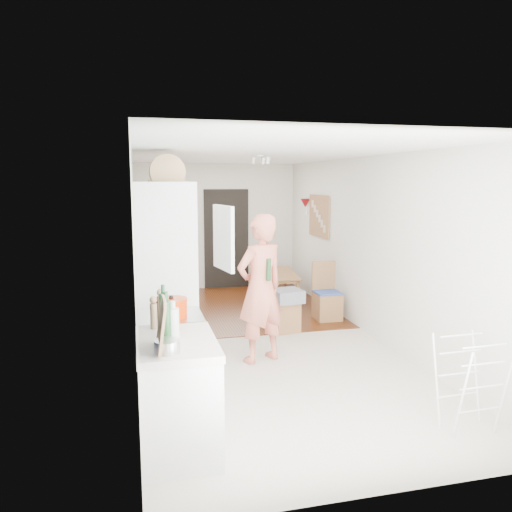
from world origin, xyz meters
name	(u,v)px	position (x,y,z in m)	size (l,w,h in m)	color
room_shell	(258,250)	(0.00, 0.00, 1.25)	(3.20, 7.00, 2.50)	silver
floor	(258,340)	(0.00, 0.00, 0.00)	(3.20, 7.00, 0.01)	#C0B4A2
wood_floor_overlay	(233,307)	(0.00, 1.85, 0.01)	(3.20, 3.30, 0.01)	#5F2C0B
sage_wall_panel	(134,217)	(-1.59, -2.00, 1.85)	(0.02, 3.00, 1.30)	gray
tile_splashback	(138,314)	(-1.59, -2.55, 1.15)	(0.02, 1.90, 0.50)	black
doorway_recess	(226,239)	(0.20, 3.48, 1.00)	(0.90, 0.04, 2.00)	black
base_cabinet	(178,399)	(-1.30, -2.55, 0.43)	(0.60, 0.90, 0.86)	white
worktop	(177,343)	(-1.30, -2.55, 0.89)	(0.62, 0.92, 0.06)	#F4E3D0
range_cooker	(171,364)	(-1.30, -1.80, 0.44)	(0.60, 0.60, 0.88)	white
cooker_top	(170,317)	(-1.30, -1.80, 0.90)	(0.60, 0.60, 0.04)	#B3B2B5
fridge_housing	(166,278)	(-1.27, -0.78, 1.07)	(0.66, 0.66, 2.15)	white
fridge_door	(223,238)	(-0.66, -1.08, 1.55)	(0.56, 0.04, 0.70)	white
fridge_interior	(192,236)	(-0.96, -0.78, 1.55)	(0.02, 0.52, 0.66)	white
pinboard	(319,216)	(1.58, 1.90, 1.55)	(0.03, 0.90, 0.70)	tan
pinboard_frame	(319,216)	(1.57, 1.90, 1.55)	(0.01, 0.94, 0.74)	olive
wall_sconce	(305,203)	(1.54, 2.55, 1.75)	(0.18, 0.18, 0.16)	maroon
person	(261,275)	(-0.16, -0.75, 1.05)	(0.77, 0.50, 2.10)	#D56F5A
dining_table	(275,288)	(0.88, 2.24, 0.21)	(1.21, 0.67, 0.42)	olive
dining_chair	(327,292)	(1.29, 0.74, 0.45)	(0.38, 0.38, 0.91)	olive
stool	(286,316)	(0.49, 0.33, 0.22)	(0.34, 0.34, 0.44)	olive
grey_drape	(287,296)	(0.50, 0.29, 0.53)	(0.40, 0.40, 0.18)	slate
drying_rack	(470,385)	(1.18, -2.84, 0.42)	(0.43, 0.39, 0.83)	white
bread_bin	(167,172)	(-1.22, -0.71, 2.26)	(0.40, 0.38, 0.21)	tan
red_casserole	(171,308)	(-1.29, -1.86, 1.01)	(0.30, 0.30, 0.17)	#C22900
steel_pan	(167,346)	(-1.39, -2.83, 0.97)	(0.19, 0.19, 0.09)	#B3B2B5
held_bottle	(269,270)	(-0.09, -0.87, 1.14)	(0.06, 0.06, 0.26)	#194120
bottle_a	(166,321)	(-1.37, -2.55, 1.08)	(0.07, 0.07, 0.31)	#194120
bottle_b	(163,311)	(-1.38, -2.21, 1.07)	(0.07, 0.07, 0.30)	#194120
bottle_c	(173,324)	(-1.32, -2.51, 1.04)	(0.10, 0.10, 0.24)	silver
pepper_mill_front	(154,316)	(-1.46, -2.20, 1.03)	(0.06, 0.06, 0.22)	tan
pepper_mill_back	(161,309)	(-1.39, -2.02, 1.04)	(0.06, 0.06, 0.24)	tan
chopping_boards	(161,325)	(-1.42, -2.79, 1.12)	(0.04, 0.29, 0.39)	tan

